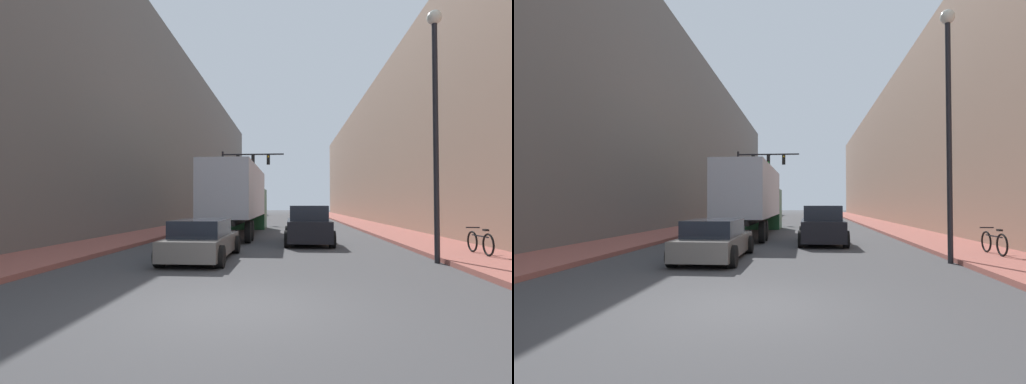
% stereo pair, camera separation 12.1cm
% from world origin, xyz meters
% --- Properties ---
extents(ground_plane, '(200.00, 200.00, 0.00)m').
position_xyz_m(ground_plane, '(0.00, 0.00, 0.00)').
color(ground_plane, '#424244').
extents(sidewalk_right, '(2.94, 80.00, 0.15)m').
position_xyz_m(sidewalk_right, '(6.98, 30.00, 0.07)').
color(sidewalk_right, '#9E564C').
rests_on(sidewalk_right, ground).
extents(sidewalk_left, '(2.94, 80.00, 0.15)m').
position_xyz_m(sidewalk_left, '(-6.98, 30.00, 0.07)').
color(sidewalk_left, '#9E564C').
rests_on(sidewalk_left, ground).
extents(building_right, '(6.00, 80.00, 12.87)m').
position_xyz_m(building_right, '(11.45, 30.00, 6.44)').
color(building_right, '#997A66').
rests_on(building_right, ground).
extents(building_left, '(6.00, 80.00, 15.37)m').
position_xyz_m(building_left, '(-11.45, 30.00, 7.69)').
color(building_left, '#66605B').
rests_on(building_left, ground).
extents(semi_truck, '(2.41, 13.04, 3.82)m').
position_xyz_m(semi_truck, '(-2.04, 16.51, 2.17)').
color(semi_truck, '#B2B7C1').
rests_on(semi_truck, ground).
extents(sedan_car, '(1.98, 4.62, 1.29)m').
position_xyz_m(sedan_car, '(-1.91, 5.86, 0.62)').
color(sedan_car, slate).
rests_on(sedan_car, ground).
extents(suv_car, '(2.07, 4.60, 1.71)m').
position_xyz_m(suv_car, '(1.71, 11.20, 0.81)').
color(suv_car, black).
rests_on(suv_car, ground).
extents(traffic_signal_gantry, '(5.79, 0.35, 6.66)m').
position_xyz_m(traffic_signal_gantry, '(-3.87, 29.87, 4.73)').
color(traffic_signal_gantry, black).
rests_on(traffic_signal_gantry, ground).
extents(street_lamp, '(0.44, 0.44, 7.76)m').
position_xyz_m(street_lamp, '(5.36, 5.68, 4.89)').
color(street_lamp, black).
rests_on(street_lamp, ground).
extents(parked_bicycle, '(0.44, 1.83, 0.86)m').
position_xyz_m(parked_bicycle, '(7.12, 6.81, 0.53)').
color(parked_bicycle, black).
rests_on(parked_bicycle, sidewalk_right).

